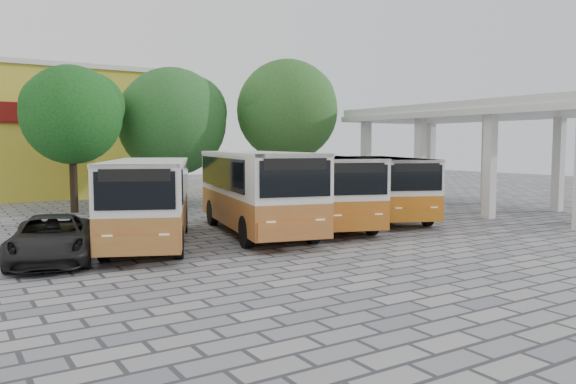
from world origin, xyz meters
TOP-DOWN VIEW (x-y plane):
  - ground at (0.00, 0.00)m, footprint 90.00×90.00m
  - terminal_shelter at (10.50, 4.00)m, footprint 6.80×15.80m
  - bus_far_left at (-7.49, 3.44)m, footprint 5.31×8.46m
  - bus_centre_left at (-3.27, 3.58)m, footprint 4.46×9.00m
  - bus_centre_right at (-0.02, 3.79)m, footprint 4.83×8.48m
  - bus_far_right at (3.70, 4.26)m, footprint 5.19×8.26m
  - tree_left at (-7.65, 14.33)m, footprint 5.10×4.86m
  - tree_middle at (-1.83, 16.01)m, footprint 6.47×6.16m
  - tree_right at (4.72, 14.07)m, footprint 6.40×6.10m
  - parked_car at (-10.76, 2.27)m, footprint 3.28×5.14m

SIDE VIEW (x-z plane):
  - ground at x=0.00m, z-range 0.00..0.00m
  - parked_car at x=-10.76m, z-range 0.00..1.32m
  - bus_far_right at x=3.70m, z-range 0.22..3.00m
  - bus_far_left at x=-7.49m, z-range 0.22..3.07m
  - bus_centre_right at x=-0.02m, z-range 0.23..3.10m
  - bus_centre_left at x=-3.27m, z-range 0.24..3.33m
  - tree_middle at x=-1.83m, z-range 1.00..8.75m
  - terminal_shelter at x=10.50m, z-range 2.21..7.61m
  - tree_left at x=-7.65m, z-range 1.36..8.61m
  - tree_right at x=4.72m, z-range 1.39..9.88m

